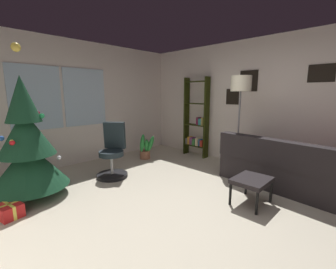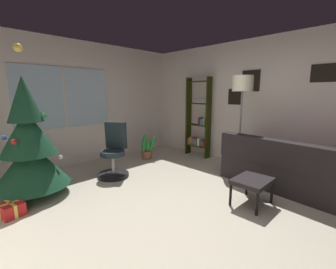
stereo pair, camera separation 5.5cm
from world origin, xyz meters
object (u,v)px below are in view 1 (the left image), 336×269
Objects in this scene: bookshelf at (196,122)px; floor_lamp at (241,90)px; footstool at (252,182)px; gift_box_green at (45,177)px; holiday_tree at (27,148)px; gift_box_red at (10,211)px; potted_plant at (146,149)px; office_chair at (113,156)px; couch at (293,169)px.

bookshelf is 1.55m from floor_lamp.
footstool reaches higher than gift_box_green.
gift_box_green is 3.75m from floor_lamp.
gift_box_red is (-0.37, -0.44, -0.66)m from holiday_tree.
holiday_tree is 1.16× the size of bookshelf.
floor_lamp is 3.04× the size of potted_plant.
floor_lamp reaches higher than gift_box_red.
gift_box_red is at bearing 140.73° from footstool.
office_chair is at bearing 108.09° from footstool.
gift_box_green is 0.64× the size of potted_plant.
gift_box_green is (0.67, 0.80, 0.04)m from gift_box_red.
couch is 4.12m from holiday_tree.
footstool is at bearing -125.01° from bookshelf.
footstool is 2.42m from office_chair.
gift_box_red is 3.98m from floor_lamp.
footstool reaches higher than gift_box_red.
floor_lamp reaches higher than potted_plant.
gift_box_red is at bearing 147.45° from couch.
floor_lamp is (3.48, -1.23, 1.48)m from gift_box_red.
holiday_tree is (-3.11, 2.67, 0.44)m from couch.
holiday_tree reaches higher than bookshelf.
floor_lamp is at bearing -19.39° from gift_box_red.
gift_box_red is 0.54× the size of potted_plant.
couch reaches higher than footstool.
office_chair is (1.31, -0.13, -0.35)m from holiday_tree.
bookshelf reaches higher than couch.
bookshelf reaches higher than floor_lamp.
footstool is 0.88× the size of potted_plant.
gift_box_red is 0.18× the size of floor_lamp.
gift_box_red is at bearing -130.11° from holiday_tree.
footstool is 2.75m from potted_plant.
potted_plant is at bearing 14.40° from gift_box_red.
bookshelf is at bearing 1.06° from gift_box_red.
bookshelf is (3.21, -0.73, 0.69)m from gift_box_green.
couch is at bearing -47.10° from gift_box_green.
gift_box_green is 3.36m from bookshelf.
footstool is 3.15m from gift_box_red.
floor_lamp reaches higher than gift_box_green.
floor_lamp is (-0.00, 1.00, 1.27)m from couch.
holiday_tree is at bearing 151.76° from floor_lamp.
footstool is 3.22m from holiday_tree.
office_chair is at bearing 173.80° from bookshelf.
couch is 2.08× the size of office_chair.
holiday_tree is 1.19× the size of floor_lamp.
bookshelf is at bearing -6.20° from office_chair.
potted_plant is at bearing 19.95° from office_chair.
office_chair reaches higher than couch.
holiday_tree reaches higher than gift_box_green.
gift_box_green is 2.16m from potted_plant.
potted_plant reaches higher than gift_box_green.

